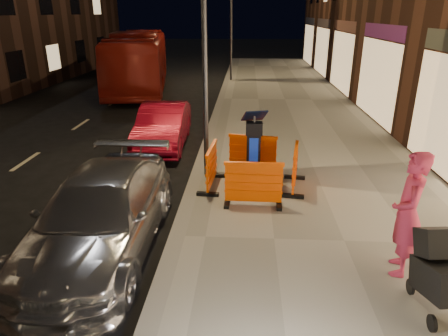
# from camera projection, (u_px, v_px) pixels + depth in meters

# --- Properties ---
(ground_plane) EXTENTS (120.00, 120.00, 0.00)m
(ground_plane) POSITION_uv_depth(u_px,v_px,m) (177.00, 243.00, 7.30)
(ground_plane) COLOR black
(ground_plane) RESTS_ON ground
(sidewalk) EXTENTS (6.00, 60.00, 0.15)m
(sidewalk) POSITION_uv_depth(u_px,v_px,m) (344.00, 244.00, 7.12)
(sidewalk) COLOR gray
(sidewalk) RESTS_ON ground
(kerb) EXTENTS (0.30, 60.00, 0.15)m
(kerb) POSITION_uv_depth(u_px,v_px,m) (177.00, 239.00, 7.27)
(kerb) COLOR slate
(kerb) RESTS_ON ground
(parking_kiosk) EXTENTS (0.60, 0.60, 1.72)m
(parking_kiosk) POSITION_uv_depth(u_px,v_px,m) (253.00, 152.00, 8.97)
(parking_kiosk) COLOR black
(parking_kiosk) RESTS_ON sidewalk
(barrier_front) EXTENTS (1.25, 0.54, 0.96)m
(barrier_front) POSITION_uv_depth(u_px,v_px,m) (254.00, 184.00, 8.23)
(barrier_front) COLOR #FF4F00
(barrier_front) RESTS_ON sidewalk
(barrier_back) EXTENTS (1.30, 0.71, 0.96)m
(barrier_back) POSITION_uv_depth(u_px,v_px,m) (253.00, 154.00, 9.99)
(barrier_back) COLOR #FF4F00
(barrier_back) RESTS_ON sidewalk
(barrier_kerbside) EXTENTS (0.60, 1.27, 0.96)m
(barrier_kerbside) POSITION_uv_depth(u_px,v_px,m) (212.00, 167.00, 9.16)
(barrier_kerbside) COLOR #FF4F00
(barrier_kerbside) RESTS_ON sidewalk
(barrier_bldgside) EXTENTS (0.69, 1.30, 0.96)m
(barrier_bldgside) POSITION_uv_depth(u_px,v_px,m) (295.00, 168.00, 9.06)
(barrier_bldgside) COLOR #FF4F00
(barrier_bldgside) RESTS_ON sidewalk
(car_silver) EXTENTS (1.93, 4.71, 1.36)m
(car_silver) POSITION_uv_depth(u_px,v_px,m) (105.00, 248.00, 7.14)
(car_silver) COLOR #ABABB0
(car_silver) RESTS_ON ground
(car_red) EXTENTS (1.54, 3.98, 1.29)m
(car_red) POSITION_uv_depth(u_px,v_px,m) (164.00, 146.00, 12.62)
(car_red) COLOR maroon
(car_red) RESTS_ON ground
(bus_doubledecker) EXTENTS (4.30, 11.11, 3.02)m
(bus_doubledecker) POSITION_uv_depth(u_px,v_px,m) (141.00, 89.00, 22.01)
(bus_doubledecker) COLOR maroon
(bus_doubledecker) RESTS_ON ground
(man) EXTENTS (0.64, 0.81, 1.97)m
(man) POSITION_uv_depth(u_px,v_px,m) (408.00, 214.00, 5.93)
(man) COLOR #B72A49
(man) RESTS_ON sidewalk
(stroller) EXTENTS (0.66, 0.94, 1.11)m
(stroller) POSITION_uv_depth(u_px,v_px,m) (443.00, 276.00, 5.24)
(stroller) COLOR black
(stroller) RESTS_ON sidewalk
(street_lamp_mid) EXTENTS (0.12, 0.12, 6.00)m
(street_lamp_mid) POSITION_uv_depth(u_px,v_px,m) (205.00, 50.00, 8.93)
(street_lamp_mid) COLOR #3F3F44
(street_lamp_mid) RESTS_ON sidewalk
(street_lamp_far) EXTENTS (0.12, 0.12, 6.00)m
(street_lamp_far) POSITION_uv_depth(u_px,v_px,m) (231.00, 27.00, 22.88)
(street_lamp_far) COLOR #3F3F44
(street_lamp_far) RESTS_ON sidewalk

